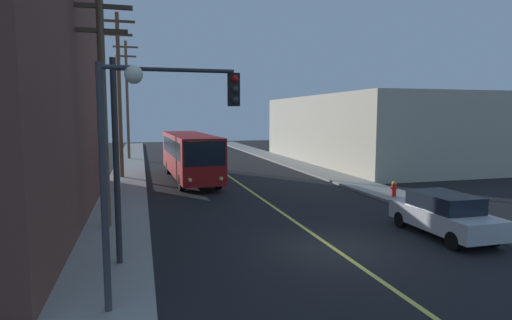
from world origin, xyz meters
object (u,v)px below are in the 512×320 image
utility_pole_near (103,99)px  street_lamp_left (113,151)px  utility_pole_far (127,95)px  traffic_signal_left_corner (169,123)px  utility_pole_mid (119,89)px  fire_hydrant (394,189)px  city_bus (189,154)px  parked_car_silver (444,214)px

utility_pole_near → street_lamp_left: utility_pole_near is taller
utility_pole_far → traffic_signal_left_corner: (2.05, -31.58, -2.21)m
traffic_signal_left_corner → street_lamp_left: 3.48m
traffic_signal_left_corner → utility_pole_near: bearing=115.8°
utility_pole_near → utility_pole_mid: 13.84m
utility_pole_near → traffic_signal_left_corner: size_ratio=1.51×
street_lamp_left → fire_hydrant: 17.21m
street_lamp_left → fire_hydrant: (13.68, 9.96, -3.16)m
utility_pole_mid → utility_pole_far: bearing=89.4°
utility_pole_mid → fire_hydrant: (14.46, -11.48, -5.78)m
utility_pole_far → fire_hydrant: size_ratio=13.90×
city_bus → utility_pole_near: utility_pole_near is taller
fire_hydrant → utility_pole_mid: bearing=141.5°
traffic_signal_left_corner → fire_hydrant: bearing=29.1°
parked_car_silver → traffic_signal_left_corner: bearing=-178.6°
utility_pole_near → utility_pole_mid: utility_pole_mid is taller
fire_hydrant → parked_car_silver: bearing=-108.8°
street_lamp_left → fire_hydrant: street_lamp_left is taller
utility_pole_far → fire_hydrant: utility_pole_far is taller
utility_pole_far → fire_hydrant: bearing=-60.0°
utility_pole_near → utility_pole_far: bearing=89.7°
traffic_signal_left_corner → parked_car_silver: bearing=1.4°
street_lamp_left → utility_pole_near: bearing=95.8°
city_bus → traffic_signal_left_corner: bearing=-98.2°
utility_pole_mid → street_lamp_left: utility_pole_mid is taller
utility_pole_near → fire_hydrant: 15.33m
city_bus → traffic_signal_left_corner: traffic_signal_left_corner is taller
utility_pole_near → street_lamp_left: (0.78, -7.66, -1.41)m
utility_pole_far → traffic_signal_left_corner: utility_pole_far is taller
utility_pole_near → utility_pole_mid: bearing=90.0°
city_bus → traffic_signal_left_corner: size_ratio=2.04×
utility_pole_near → parked_car_silver: bearing=-19.3°
city_bus → utility_pole_mid: 6.68m
parked_car_silver → fire_hydrant: (2.24, 6.59, -0.26)m
utility_pole_mid → utility_pole_far: size_ratio=0.97×
city_bus → utility_pole_mid: (-4.60, 1.66, 4.55)m
parked_car_silver → street_lamp_left: size_ratio=0.80×
street_lamp_left → utility_pole_far: bearing=91.0°
parked_car_silver → fire_hydrant: 6.97m
utility_pole_mid → street_lamp_left: bearing=-87.9°
utility_pole_mid → utility_pole_far: 13.26m
utility_pole_near → utility_pole_far: (0.14, 27.05, 1.36)m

